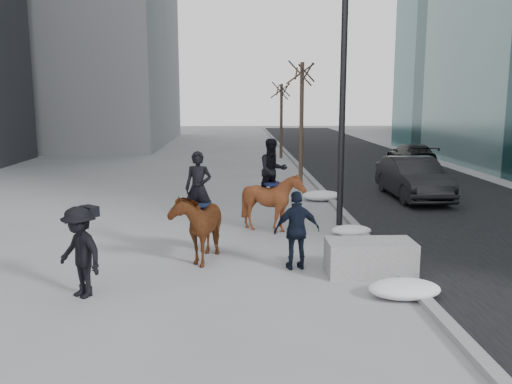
{
  "coord_description": "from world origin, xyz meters",
  "views": [
    {
      "loc": [
        -0.52,
        -11.72,
        3.78
      ],
      "look_at": [
        0.0,
        1.2,
        1.5
      ],
      "focal_mm": 38.0,
      "sensor_mm": 36.0,
      "label": 1
    }
  ],
  "objects_px": {
    "car_near": "(413,178)",
    "mounted_right": "(273,195)",
    "planter": "(370,258)",
    "mounted_left": "(199,220)"
  },
  "relations": [
    {
      "from": "mounted_right",
      "to": "mounted_left",
      "type": "bearing_deg",
      "value": -126.48
    },
    {
      "from": "mounted_left",
      "to": "mounted_right",
      "type": "distance_m",
      "value": 3.24
    },
    {
      "from": "planter",
      "to": "car_near",
      "type": "relative_size",
      "value": 0.4
    },
    {
      "from": "planter",
      "to": "car_near",
      "type": "distance_m",
      "value": 9.5
    },
    {
      "from": "planter",
      "to": "car_near",
      "type": "bearing_deg",
      "value": 66.47
    },
    {
      "from": "mounted_left",
      "to": "mounted_right",
      "type": "relative_size",
      "value": 0.97
    },
    {
      "from": "planter",
      "to": "mounted_right",
      "type": "height_order",
      "value": "mounted_right"
    },
    {
      "from": "car_near",
      "to": "mounted_right",
      "type": "height_order",
      "value": "mounted_right"
    },
    {
      "from": "planter",
      "to": "car_near",
      "type": "height_order",
      "value": "car_near"
    },
    {
      "from": "planter",
      "to": "mounted_left",
      "type": "height_order",
      "value": "mounted_left"
    }
  ]
}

